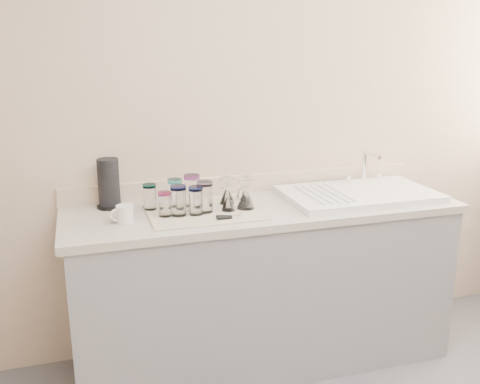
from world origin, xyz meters
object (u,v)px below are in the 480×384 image
object	(u,v)px
goblet_back_right	(241,193)
goblet_extra	(244,200)
tumbler_cyan	(175,193)
tumbler_extra	(196,201)
tumbler_teal	(150,197)
tumbler_blue	(179,200)
white_mug	(124,214)
tumbler_purple	(192,190)
goblet_front_left	(228,202)
paper_towel_roll	(109,184)
goblet_front_right	(246,198)
tumbler_lavender	(205,197)
can_opener	(229,217)
tumbler_magenta	(165,204)
goblet_back_left	(227,195)
sink_unit	(359,194)

from	to	relation	value
goblet_back_right	goblet_extra	size ratio (longest dim) A/B	1.00
tumbler_cyan	tumbler_extra	bearing A→B (deg)	-63.09
tumbler_teal	tumbler_blue	distance (m)	0.19
tumbler_extra	white_mug	bearing A→B (deg)	178.95
tumbler_cyan	tumbler_purple	xyz separation A→B (m)	(0.09, 0.00, 0.01)
goblet_front_left	paper_towel_roll	size ratio (longest dim) A/B	0.48
goblet_back_right	goblet_extra	world-z (taller)	same
tumbler_extra	goblet_front_left	bearing A→B (deg)	5.95
tumbler_cyan	goblet_front_right	size ratio (longest dim) A/B	0.91
tumbler_cyan	goblet_back_right	bearing A→B (deg)	3.18
tumbler_teal	tumbler_lavender	distance (m)	0.28
tumbler_blue	can_opener	distance (m)	0.26
tumbler_magenta	tumbler_blue	bearing A→B (deg)	-6.83
tumbler_extra	goblet_front_left	world-z (taller)	tumbler_extra
goblet_back_left	paper_towel_roll	distance (m)	0.61
tumbler_teal	tumbler_cyan	distance (m)	0.13
tumbler_purple	can_opener	world-z (taller)	tumbler_purple
goblet_extra	can_opener	distance (m)	0.19
paper_towel_roll	tumbler_teal	bearing A→B (deg)	-32.02
tumbler_blue	can_opener	bearing A→B (deg)	-28.46
white_mug	goblet_extra	bearing A→B (deg)	2.61
goblet_extra	white_mug	bearing A→B (deg)	-177.39
goblet_back_left	goblet_back_right	size ratio (longest dim) A/B	1.14
tumbler_teal	goblet_extra	distance (m)	0.47
goblet_back_left	can_opener	xyz separation A→B (m)	(-0.06, -0.24, -0.04)
sink_unit	tumbler_purple	bearing A→B (deg)	174.69
tumbler_blue	goblet_front_left	size ratio (longest dim) A/B	1.23
sink_unit	goblet_front_right	xyz separation A→B (m)	(-0.67, -0.04, 0.04)
tumbler_teal	can_opener	bearing A→B (deg)	-37.46
white_mug	paper_towel_roll	bearing A→B (deg)	100.42
sink_unit	goblet_front_left	bearing A→B (deg)	-176.39
sink_unit	tumbler_purple	size ratio (longest dim) A/B	5.01
tumbler_blue	goblet_front_right	distance (m)	0.35
tumbler_extra	tumbler_lavender	bearing A→B (deg)	26.34
tumbler_teal	goblet_front_right	size ratio (longest dim) A/B	0.81
tumbler_magenta	can_opener	xyz separation A→B (m)	(0.29, -0.13, -0.05)
tumbler_cyan	white_mug	size ratio (longest dim) A/B	1.23
sink_unit	tumbler_teal	bearing A→B (deg)	175.66
tumbler_extra	goblet_back_right	distance (m)	0.33
tumbler_teal	goblet_extra	size ratio (longest dim) A/B	1.07
goblet_extra	paper_towel_roll	size ratio (longest dim) A/B	0.48
sink_unit	tumbler_lavender	xyz separation A→B (m)	(-0.88, -0.04, 0.07)
goblet_front_right	can_opener	bearing A→B (deg)	-132.95
goblet_front_left	can_opener	bearing A→B (deg)	-103.51
goblet_extra	goblet_front_left	bearing A→B (deg)	-169.65
goblet_front_left	goblet_back_left	bearing A→B (deg)	76.63
tumbler_blue	goblet_back_left	bearing A→B (deg)	24.02
paper_towel_roll	goblet_back_left	bearing A→B (deg)	-13.02
goblet_front_left	paper_towel_roll	distance (m)	0.62
tumbler_blue	goblet_front_left	world-z (taller)	tumbler_blue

